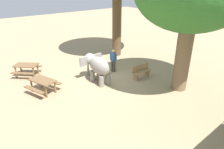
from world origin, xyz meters
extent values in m
plane|color=tan|center=(0.00, 0.00, 0.00)|extent=(60.00, 60.00, 0.00)
cylinder|color=gray|center=(0.69, -0.26, 0.35)|extent=(0.30, 0.30, 0.70)
cylinder|color=gray|center=(0.20, -0.25, 0.35)|extent=(0.30, 0.30, 0.70)
cylinder|color=gray|center=(0.70, 0.70, 0.35)|extent=(0.30, 0.30, 0.70)
cylinder|color=gray|center=(0.21, 0.71, 0.35)|extent=(0.30, 0.30, 0.70)
ellipsoid|color=gray|center=(0.45, 0.23, 1.12)|extent=(0.91, 1.77, 1.05)
sphere|color=gray|center=(0.44, -0.86, 1.25)|extent=(0.75, 0.75, 0.75)
cone|color=gray|center=(0.43, -1.14, 0.59)|extent=(0.23, 0.23, 1.18)
cube|color=gray|center=(0.93, -0.75, 1.25)|extent=(0.61, 0.10, 0.56)
cube|color=gray|center=(-0.06, -0.74, 1.25)|extent=(0.61, 0.10, 0.56)
cylinder|color=#3F3833|center=(-1.29, -0.46, 0.41)|extent=(0.14, 0.14, 0.82)
cylinder|color=#3F3833|center=(-1.21, -0.62, 0.41)|extent=(0.14, 0.14, 0.82)
cylinder|color=#33598C|center=(-1.25, -0.54, 1.11)|extent=(0.32, 0.32, 0.58)
sphere|color=tan|center=(-1.25, -0.54, 1.51)|extent=(0.22, 0.22, 0.22)
cylinder|color=#33598C|center=(-1.34, -0.35, 1.12)|extent=(0.09, 0.09, 0.55)
cylinder|color=#33598C|center=(-1.17, -0.73, 1.12)|extent=(0.09, 0.09, 0.55)
cylinder|color=brown|center=(-3.82, -3.18, 2.58)|extent=(0.74, 0.74, 5.15)
cylinder|color=brown|center=(-2.68, 3.76, 1.92)|extent=(0.85, 0.85, 3.84)
cube|color=#9E7A51|center=(-2.04, 1.40, 0.45)|extent=(1.42, 0.48, 0.06)
cube|color=#9E7A51|center=(-2.05, 1.23, 0.68)|extent=(1.40, 0.14, 0.40)
cube|color=#9E7A51|center=(-2.56, 1.43, 0.21)|extent=(0.10, 0.36, 0.42)
cube|color=#9E7A51|center=(-1.51, 1.37, 0.21)|extent=(0.10, 0.36, 0.42)
cube|color=brown|center=(3.59, -3.71, 0.75)|extent=(1.63, 1.62, 0.06)
cylinder|color=brown|center=(2.94, -3.52, 0.36)|extent=(0.10, 0.10, 0.72)
cylinder|color=brown|center=(3.39, -3.06, 0.36)|extent=(0.10, 0.10, 0.72)
cylinder|color=brown|center=(3.79, -4.36, 0.36)|extent=(0.10, 0.10, 0.72)
cylinder|color=brown|center=(4.24, -3.91, 0.36)|extent=(0.10, 0.10, 0.72)
cube|color=brown|center=(3.15, -4.15, 0.44)|extent=(1.23, 1.23, 0.05)
cube|color=brown|center=(4.03, -3.27, 0.44)|extent=(1.23, 1.23, 0.05)
cube|color=brown|center=(3.64, -0.85, 0.75)|extent=(1.22, 1.67, 0.06)
cylinder|color=brown|center=(4.13, -1.32, 0.36)|extent=(0.10, 0.10, 0.72)
cylinder|color=brown|center=(3.52, -1.52, 0.36)|extent=(0.10, 0.10, 0.72)
cylinder|color=brown|center=(3.76, -0.18, 0.36)|extent=(0.10, 0.10, 0.72)
cylinder|color=brown|center=(3.15, -0.37, 0.36)|extent=(0.10, 0.10, 0.72)
cube|color=brown|center=(4.23, -0.66, 0.44)|extent=(0.69, 1.50, 0.05)
cube|color=brown|center=(3.05, -1.04, 0.44)|extent=(0.69, 1.50, 0.05)
camera|label=1|loc=(7.00, 9.35, 5.71)|focal=32.22mm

